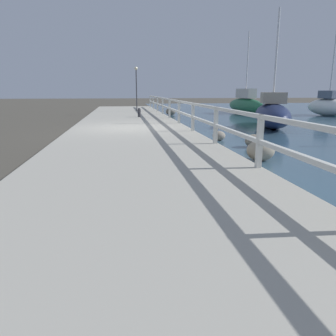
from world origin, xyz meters
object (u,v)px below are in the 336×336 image
Objects in this scene: sailboat_navy at (272,114)px; sailboat_green at (245,104)px; mooring_bollard at (139,112)px; dock_lamp at (136,81)px; sailboat_white at (328,105)px.

sailboat_navy is 9.45m from sailboat_green.
sailboat_green is at bearing 32.72° from mooring_bollard.
sailboat_green is (8.01, -0.06, -1.61)m from dock_lamp.
dock_lamp is 0.57× the size of sailboat_navy.
sailboat_green is (8.13, 5.22, 0.22)m from mooring_bollard.
sailboat_navy is at bearing -33.93° from mooring_bollard.
dock_lamp is at bearing 139.71° from sailboat_navy.
mooring_bollard is 0.16× the size of dock_lamp.
sailboat_green reaches higher than dock_lamp.
sailboat_green is at bearing 94.06° from sailboat_navy.
mooring_bollard is 0.06× the size of sailboat_white.
mooring_bollard is at bearing 170.36° from sailboat_white.
sailboat_white is 1.47× the size of sailboat_navy.
sailboat_navy is at bearing -107.50° from sailboat_green.
sailboat_navy is at bearing -157.98° from sailboat_white.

